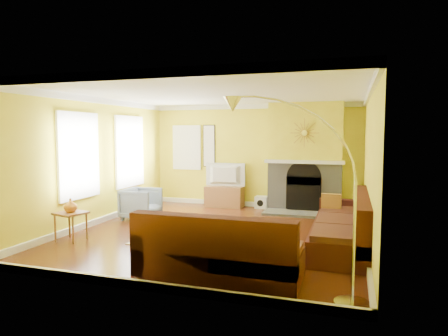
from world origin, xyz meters
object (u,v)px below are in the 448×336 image
(armchair, at_px, (141,203))
(media_console, at_px, (224,197))
(coffee_table, at_px, (225,232))
(sectional_sofa, at_px, (272,223))
(arc_lamp, at_px, (296,200))
(side_table, at_px, (71,226))

(armchair, bearing_deg, media_console, -36.25)
(media_console, bearing_deg, coffee_table, -72.14)
(sectional_sofa, height_order, media_console, sectional_sofa)
(media_console, distance_m, arc_lamp, 6.05)
(armchair, distance_m, arc_lamp, 5.28)
(media_console, bearing_deg, side_table, -112.14)
(side_table, bearing_deg, sectional_sofa, 9.10)
(coffee_table, distance_m, armchair, 2.78)
(sectional_sofa, xyz_separation_m, side_table, (-3.57, -0.57, -0.19))
(media_console, distance_m, armchair, 2.40)
(side_table, relative_size, arc_lamp, 0.22)
(coffee_table, xyz_separation_m, media_console, (-1.07, 3.32, 0.08))
(coffee_table, bearing_deg, armchair, 151.16)
(media_console, relative_size, side_table, 1.90)
(coffee_table, relative_size, side_table, 1.90)
(armchair, bearing_deg, coffee_table, -120.63)
(media_console, distance_m, side_table, 4.33)
(sectional_sofa, relative_size, armchair, 5.06)
(side_table, bearing_deg, media_console, 67.86)
(armchair, distance_m, side_table, 2.06)
(sectional_sofa, height_order, arc_lamp, arc_lamp)
(sectional_sofa, bearing_deg, coffee_table, 171.77)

